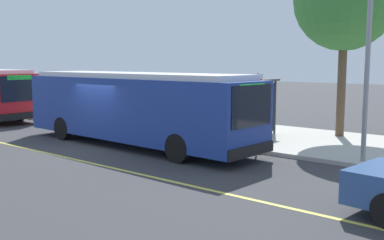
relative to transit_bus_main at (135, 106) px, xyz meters
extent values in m
plane|color=#38383A|center=(-0.93, -1.01, -1.62)|extent=(120.00, 120.00, 0.00)
cube|color=#B7B2A8|center=(-0.93, 4.99, -1.54)|extent=(44.00, 6.40, 0.15)
cube|color=#E0D64C|center=(-0.93, -3.21, -1.61)|extent=(36.00, 0.14, 0.01)
cube|color=navy|center=(-0.02, -0.01, -0.07)|extent=(11.45, 2.88, 2.40)
cube|color=silver|center=(-0.02, -0.01, 1.23)|extent=(10.54, 2.60, 0.20)
cube|color=black|center=(5.69, -0.18, 0.37)|extent=(0.10, 2.17, 1.34)
cube|color=black|center=(0.02, 1.28, 0.22)|extent=(10.01, 0.33, 1.06)
cube|color=yellow|center=(0.02, 1.28, -1.05)|extent=(10.81, 0.35, 0.28)
cube|color=#26D83F|center=(5.69, -0.18, 0.95)|extent=(0.07, 1.40, 0.24)
cube|color=black|center=(5.70, -0.18, -1.09)|extent=(0.15, 2.50, 0.36)
cylinder|color=black|center=(3.55, 1.04, -1.12)|extent=(1.01, 0.31, 1.00)
cylinder|color=black|center=(3.48, -1.27, -1.12)|extent=(1.01, 0.31, 1.00)
cylinder|color=black|center=(-3.40, 1.25, -1.12)|extent=(1.01, 0.31, 1.00)
cylinder|color=black|center=(-3.46, -1.06, -1.12)|extent=(1.01, 0.31, 1.00)
cube|color=black|center=(-8.90, 0.05, 0.37)|extent=(0.07, 2.17, 1.34)
cube|color=#26D83F|center=(-8.89, 0.05, 0.95)|extent=(0.05, 1.40, 0.24)
cube|color=black|center=(-8.88, 0.05, -1.09)|extent=(0.12, 2.50, 0.36)
cylinder|color=black|center=(-11.07, 1.17, -1.12)|extent=(1.00, 0.30, 1.00)
cylinder|color=#333338|center=(3.24, 5.55, -0.27)|extent=(0.10, 0.10, 2.40)
cylinder|color=#333338|center=(3.24, 4.25, -0.27)|extent=(0.10, 0.10, 2.40)
cylinder|color=#333338|center=(0.64, 5.55, -0.27)|extent=(0.10, 0.10, 2.40)
cylinder|color=#333338|center=(0.64, 4.25, -0.27)|extent=(0.10, 0.10, 2.40)
cube|color=#333338|center=(1.94, 4.90, 0.97)|extent=(2.90, 1.60, 0.08)
cube|color=#4C606B|center=(1.94, 5.55, -0.27)|extent=(2.47, 0.04, 2.16)
cube|color=navy|center=(0.64, 4.90, -0.31)|extent=(0.06, 1.11, 1.82)
cube|color=brown|center=(2.01, 5.02, -1.02)|extent=(1.60, 0.44, 0.06)
cube|color=brown|center=(2.01, 5.26, -0.74)|extent=(1.60, 0.05, 0.44)
cube|color=#333338|center=(1.29, 5.02, -1.24)|extent=(0.08, 0.40, 0.45)
cube|color=#333338|center=(2.73, 5.02, -1.24)|extent=(0.08, 0.40, 0.45)
cylinder|color=#333338|center=(4.26, 2.46, -0.07)|extent=(0.07, 0.07, 2.80)
cube|color=white|center=(4.26, 2.44, 1.03)|extent=(0.44, 0.03, 0.56)
cube|color=red|center=(4.26, 2.43, 1.03)|extent=(0.40, 0.01, 0.16)
cylinder|color=#282D47|center=(4.08, 3.06, -1.04)|extent=(0.14, 0.14, 0.85)
cylinder|color=#282D47|center=(4.08, 2.88, -1.04)|extent=(0.14, 0.14, 0.85)
cube|color=beige|center=(4.08, 2.97, -0.31)|extent=(0.24, 0.40, 0.62)
sphere|color=tan|center=(4.08, 2.97, 0.11)|extent=(0.22, 0.22, 0.22)
cylinder|color=brown|center=(5.76, 6.83, 0.65)|extent=(0.36, 0.36, 4.23)
sphere|color=#387A33|center=(5.76, 6.83, 4.39)|extent=(4.31, 4.31, 4.31)
cylinder|color=gray|center=(8.40, 2.34, 1.73)|extent=(0.16, 0.16, 6.40)
camera|label=1|loc=(13.61, -12.54, 1.76)|focal=42.83mm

